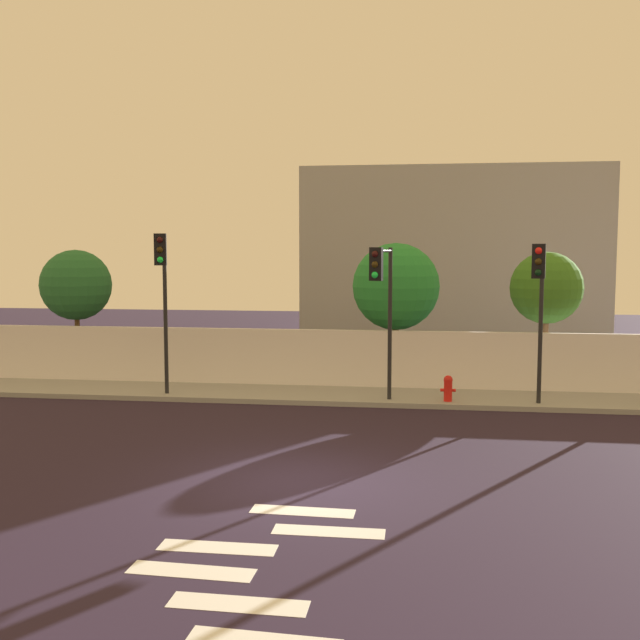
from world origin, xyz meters
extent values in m
plane|color=#251A2C|center=(0.00, 0.00, 0.00)|extent=(80.00, 80.00, 0.00)
cube|color=gray|center=(0.00, 8.20, 0.07)|extent=(36.00, 2.40, 0.15)
cube|color=silver|center=(0.00, 9.49, 1.05)|extent=(36.00, 0.18, 1.80)
cube|color=silver|center=(0.03, -4.95, 0.00)|extent=(1.81, 0.47, 0.01)
cube|color=silver|center=(-0.86, -4.10, 0.00)|extent=(1.82, 0.51, 0.01)
cube|color=silver|center=(-0.72, -3.25, 0.00)|extent=(1.80, 0.44, 0.01)
cube|color=silver|center=(0.87, -2.40, 0.00)|extent=(1.80, 0.44, 0.01)
cube|color=silver|center=(0.31, -1.55, 0.00)|extent=(1.81, 0.49, 0.01)
cylinder|color=black|center=(1.44, 7.55, 2.36)|extent=(0.12, 0.12, 4.41)
cylinder|color=black|center=(1.27, 6.84, 4.46)|extent=(0.41, 1.44, 0.08)
cube|color=black|center=(1.11, 6.13, 4.11)|extent=(0.38, 0.27, 0.90)
sphere|color=black|center=(1.08, 6.01, 4.38)|extent=(0.18, 0.18, 0.18)
sphere|color=#33260A|center=(1.08, 6.01, 4.10)|extent=(0.18, 0.18, 0.18)
sphere|color=#19F24C|center=(1.08, 6.01, 3.82)|extent=(0.18, 0.18, 0.18)
cylinder|color=black|center=(-5.30, 7.55, 2.55)|extent=(0.12, 0.12, 4.80)
cylinder|color=black|center=(-5.16, 6.99, 4.85)|extent=(0.36, 1.13, 0.08)
cube|color=black|center=(-5.02, 6.44, 4.50)|extent=(0.38, 0.28, 0.90)
sphere|color=black|center=(-4.99, 6.32, 4.77)|extent=(0.18, 0.18, 0.18)
sphere|color=#33260A|center=(-4.99, 6.32, 4.49)|extent=(0.18, 0.18, 0.18)
sphere|color=#19F24C|center=(-4.99, 6.32, 4.21)|extent=(0.18, 0.18, 0.18)
cylinder|color=black|center=(5.67, 7.55, 2.40)|extent=(0.12, 0.12, 4.50)
cylinder|color=black|center=(5.50, 6.79, 4.55)|extent=(0.42, 1.53, 0.08)
cube|color=black|center=(5.33, 6.04, 4.20)|extent=(0.38, 0.27, 0.90)
sphere|color=red|center=(5.31, 5.92, 4.47)|extent=(0.18, 0.18, 0.18)
sphere|color=#33260A|center=(5.31, 5.92, 4.19)|extent=(0.18, 0.18, 0.18)
sphere|color=black|center=(5.31, 5.92, 3.91)|extent=(0.18, 0.18, 0.18)
cylinder|color=red|center=(3.13, 7.48, 0.44)|extent=(0.24, 0.24, 0.58)
sphere|color=red|center=(3.13, 7.48, 0.77)|extent=(0.26, 0.26, 0.26)
cylinder|color=red|center=(2.96, 7.48, 0.47)|extent=(0.10, 0.09, 0.09)
cylinder|color=red|center=(3.30, 7.48, 0.47)|extent=(0.10, 0.09, 0.09)
cylinder|color=brown|center=(-9.72, 10.82, 1.29)|extent=(0.17, 0.17, 2.59)
sphere|color=#246532|center=(-9.72, 10.82, 3.27)|extent=(2.48, 2.48, 2.48)
cylinder|color=brown|center=(1.50, 10.82, 1.25)|extent=(0.21, 0.21, 2.49)
sphere|color=#268836|center=(1.50, 10.82, 3.28)|extent=(2.89, 2.89, 2.89)
cylinder|color=brown|center=(6.35, 10.82, 1.32)|extent=(0.22, 0.22, 2.63)
sphere|color=#3A7521|center=(6.35, 10.82, 3.27)|extent=(2.33, 2.33, 2.33)
cube|color=#9F9F9F|center=(3.82, 23.49, 4.20)|extent=(14.29, 6.00, 8.40)
camera|label=1|loc=(2.24, -13.66, 4.46)|focal=41.23mm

